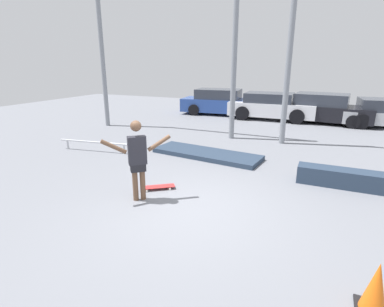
{
  "coord_description": "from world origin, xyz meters",
  "views": [
    {
      "loc": [
        2.35,
        -4.99,
        2.87
      ],
      "look_at": [
        -0.46,
        1.27,
        0.79
      ],
      "focal_mm": 28.0,
      "sensor_mm": 36.0,
      "label": 1
    }
  ],
  "objects": [
    {
      "name": "ground_plane",
      "position": [
        0.0,
        0.0,
        0.0
      ],
      "size": [
        36.0,
        36.0,
        0.0
      ],
      "primitive_type": "plane",
      "color": "slate"
    },
    {
      "name": "skateboarder",
      "position": [
        -1.15,
        0.01,
        0.99
      ],
      "size": [
        1.13,
        1.05,
        1.75
      ],
      "rotation": [
        0.0,
        0.0,
        0.74
      ],
      "color": "brown",
      "rests_on": "ground_plane"
    },
    {
      "name": "skateboard",
      "position": [
        -1.07,
        0.64,
        0.06
      ],
      "size": [
        0.76,
        0.64,
        0.08
      ],
      "rotation": [
        0.0,
        0.0,
        0.64
      ],
      "color": "red",
      "rests_on": "ground_plane"
    },
    {
      "name": "grind_box",
      "position": [
        2.84,
        2.62,
        0.22
      ],
      "size": [
        1.92,
        0.48,
        0.43
      ],
      "primitive_type": "cube",
      "rotation": [
        0.0,
        0.0,
        -0.0
      ],
      "color": "#28384C",
      "rests_on": "ground_plane"
    },
    {
      "name": "manual_pad",
      "position": [
        -0.99,
        3.58,
        0.07
      ],
      "size": [
        3.6,
        1.51,
        0.14
      ],
      "primitive_type": "cube",
      "rotation": [
        0.0,
        0.0,
        -0.12
      ],
      "color": "#28384C",
      "rests_on": "ground_plane"
    },
    {
      "name": "grind_rail",
      "position": [
        -4.61,
        2.54,
        0.28
      ],
      "size": [
        2.62,
        0.45,
        0.35
      ],
      "rotation": [
        0.0,
        0.0,
        0.15
      ],
      "color": "#B7BABF",
      "rests_on": "ground_plane"
    },
    {
      "name": "canopy_support_left",
      "position": [
        -4.04,
        6.23,
        4.24
      ],
      "size": [
        6.33,
        0.2,
        6.99
      ],
      "color": "gray",
      "rests_on": "ground_plane"
    },
    {
      "name": "parked_car_blue",
      "position": [
        -3.24,
        11.47,
        0.69
      ],
      "size": [
        4.6,
        2.18,
        1.44
      ],
      "rotation": [
        0.0,
        0.0,
        0.09
      ],
      "color": "#284793",
      "rests_on": "ground_plane"
    },
    {
      "name": "parked_car_white",
      "position": [
        -0.31,
        11.08,
        0.68
      ],
      "size": [
        4.38,
        2.0,
        1.38
      ],
      "rotation": [
        0.0,
        0.0,
        0.02
      ],
      "color": "white",
      "rests_on": "ground_plane"
    },
    {
      "name": "parked_car_black",
      "position": [
        2.22,
        11.25,
        0.68
      ],
      "size": [
        4.55,
        2.3,
        1.43
      ],
      "rotation": [
        0.0,
        0.0,
        -0.09
      ],
      "color": "black",
      "rests_on": "ground_plane"
    },
    {
      "name": "traffic_cone",
      "position": [
        3.13,
        -1.44,
        0.33
      ],
      "size": [
        0.37,
        0.37,
        0.67
      ],
      "color": "black",
      "rests_on": "ground_plane"
    }
  ]
}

